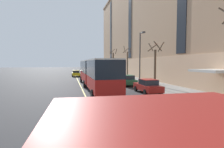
% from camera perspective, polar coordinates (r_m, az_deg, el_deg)
% --- Properties ---
extents(ground_plane, '(260.00, 260.00, 0.00)m').
position_cam_1_polar(ground_plane, '(21.34, -5.53, -5.38)').
color(ground_plane, '#303033').
extents(sidewalk, '(5.24, 160.00, 0.15)m').
position_cam_1_polar(sidewalk, '(26.95, 13.11, -3.43)').
color(sidewalk, gray).
rests_on(sidewalk, ground).
extents(city_bus, '(2.92, 18.65, 3.71)m').
position_cam_1_polar(city_bus, '(23.24, -5.72, 0.67)').
color(city_bus, red).
rests_on(city_bus, ground).
extents(parked_car_navy_0, '(2.06, 4.28, 1.56)m').
position_cam_1_polar(parked_car_navy_0, '(42.87, -2.72, 0.17)').
color(parked_car_navy_0, navy).
rests_on(parked_car_navy_0, ground).
extents(parked_car_white_1, '(1.94, 4.73, 1.56)m').
position_cam_1_polar(parked_car_white_1, '(35.98, -0.20, -0.47)').
color(parked_car_white_1, silver).
rests_on(parked_car_white_1, ground).
extents(parked_car_red_2, '(2.00, 4.52, 1.56)m').
position_cam_1_polar(parked_car_red_2, '(19.70, 11.55, -3.88)').
color(parked_car_red_2, '#B21E19').
rests_on(parked_car_red_2, ground).
extents(parked_car_champagne_4, '(2.03, 4.52, 1.56)m').
position_cam_1_polar(parked_car_champagne_4, '(49.10, -3.91, 0.59)').
color(parked_car_champagne_4, '#BCAD89').
rests_on(parked_car_champagne_4, ground).
extents(parked_car_green_5, '(2.05, 4.42, 1.56)m').
position_cam_1_polar(parked_car_green_5, '(25.94, 5.01, -2.05)').
color(parked_car_green_5, '#23603D').
rests_on(parked_car_green_5, ground).
extents(taxi_cab, '(2.04, 4.35, 1.56)m').
position_cam_1_polar(taxi_cab, '(44.30, -11.70, 0.21)').
color(taxi_cab, yellow).
rests_on(taxi_cab, ground).
extents(street_tree_mid_block, '(1.76, 1.76, 6.15)m').
position_cam_1_polar(street_tree_mid_block, '(25.05, 13.92, 3.49)').
color(street_tree_mid_block, brown).
rests_on(street_tree_mid_block, sidewalk).
extents(street_tree_far_uptown, '(1.57, 1.58, 6.79)m').
position_cam_1_polar(street_tree_far_uptown, '(36.13, 5.01, 3.68)').
color(street_tree_far_uptown, brown).
rests_on(street_tree_far_uptown, sidewalk).
extents(street_tree_far_downtown, '(2.01, 1.95, 7.07)m').
position_cam_1_polar(street_tree_far_downtown, '(47.66, 0.40, 4.02)').
color(street_tree_far_downtown, brown).
rests_on(street_tree_far_downtown, sidewalk).
extents(street_lamp, '(0.36, 1.48, 7.60)m').
position_cam_1_polar(street_lamp, '(25.88, 9.30, 6.70)').
color(street_lamp, '#2D2D30').
rests_on(street_lamp, sidewalk).
extents(lane_centerline, '(0.16, 140.00, 0.01)m').
position_cam_1_polar(lane_centerline, '(24.15, -9.99, -4.36)').
color(lane_centerline, '#E0D66B').
rests_on(lane_centerline, ground).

